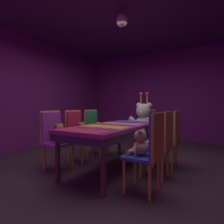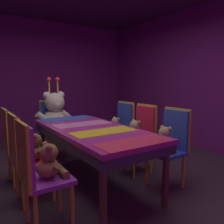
{
  "view_description": "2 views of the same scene",
  "coord_description": "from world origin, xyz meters",
  "px_view_note": "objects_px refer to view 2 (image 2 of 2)",
  "views": [
    {
      "loc": [
        1.53,
        -2.64,
        1.06
      ],
      "look_at": [
        -0.04,
        0.01,
        0.96
      ],
      "focal_mm": 28.83,
      "sensor_mm": 36.0,
      "label": 1
    },
    {
      "loc": [
        -1.33,
        -2.49,
        1.32
      ],
      "look_at": [
        0.16,
        -0.21,
        0.95
      ],
      "focal_mm": 36.34,
      "sensor_mm": 36.0,
      "label": 2
    }
  ],
  "objects_px": {
    "teddy_left_0": "(50,163)",
    "throne_chair": "(52,121)",
    "banquet_table": "(92,135)",
    "teddy_left_2": "(24,139)",
    "chair_left_0": "(33,166)",
    "king_teddy_bear": "(55,114)",
    "chair_left_1": "(22,150)",
    "teddy_left_1": "(36,148)",
    "teddy_right_1": "(135,132)",
    "chair_right_0": "(172,139)",
    "teddy_right_2": "(115,127)",
    "chair_right_2": "(122,125)",
    "teddy_right_0": "(164,141)",
    "chair_left_2": "(13,139)",
    "chair_right_1": "(143,131)"
  },
  "relations": [
    {
      "from": "chair_left_2",
      "to": "chair_right_1",
      "type": "xyz_separation_m",
      "value": [
        1.68,
        -0.56,
        0.0
      ]
    },
    {
      "from": "teddy_left_2",
      "to": "chair_left_0",
      "type": "bearing_deg",
      "value": -98.49
    },
    {
      "from": "teddy_right_2",
      "to": "teddy_right_1",
      "type": "bearing_deg",
      "value": 87.85
    },
    {
      "from": "chair_left_1",
      "to": "teddy_left_1",
      "type": "distance_m",
      "value": 0.15
    },
    {
      "from": "chair_left_1",
      "to": "throne_chair",
      "type": "relative_size",
      "value": 1.0
    },
    {
      "from": "chair_left_1",
      "to": "chair_right_2",
      "type": "xyz_separation_m",
      "value": [
        1.71,
        0.53,
        0.0
      ]
    },
    {
      "from": "banquet_table",
      "to": "chair_right_2",
      "type": "height_order",
      "value": "chair_right_2"
    },
    {
      "from": "king_teddy_bear",
      "to": "teddy_left_1",
      "type": "bearing_deg",
      "value": -27.38
    },
    {
      "from": "chair_left_1",
      "to": "teddy_right_0",
      "type": "bearing_deg",
      "value": -20.01
    },
    {
      "from": "chair_left_2",
      "to": "teddy_right_0",
      "type": "xyz_separation_m",
      "value": [
        1.55,
        -1.12,
        -0.0
      ]
    },
    {
      "from": "throne_chair",
      "to": "chair_left_0",
      "type": "bearing_deg",
      "value": -22.66
    },
    {
      "from": "chair_left_0",
      "to": "chair_right_2",
      "type": "distance_m",
      "value": 2.03
    },
    {
      "from": "teddy_left_1",
      "to": "king_teddy_bear",
      "type": "relative_size",
      "value": 0.34
    },
    {
      "from": "chair_left_0",
      "to": "teddy_right_1",
      "type": "height_order",
      "value": "chair_left_0"
    },
    {
      "from": "banquet_table",
      "to": "chair_right_0",
      "type": "xyz_separation_m",
      "value": [
        0.85,
        -0.56,
        -0.06
      ]
    },
    {
      "from": "teddy_left_0",
      "to": "king_teddy_bear",
      "type": "height_order",
      "value": "king_teddy_bear"
    },
    {
      "from": "chair_right_0",
      "to": "teddy_right_2",
      "type": "distance_m",
      "value": 1.1
    },
    {
      "from": "chair_right_2",
      "to": "throne_chair",
      "type": "xyz_separation_m",
      "value": [
        -0.85,
        1.02,
        0.0
      ]
    },
    {
      "from": "teddy_right_1",
      "to": "teddy_left_1",
      "type": "bearing_deg",
      "value": -0.27
    },
    {
      "from": "teddy_right_2",
      "to": "throne_chair",
      "type": "xyz_separation_m",
      "value": [
        -0.71,
        1.02,
        0.02
      ]
    },
    {
      "from": "teddy_right_2",
      "to": "chair_left_0",
      "type": "bearing_deg",
      "value": 34.14
    },
    {
      "from": "banquet_table",
      "to": "teddy_left_1",
      "type": "xyz_separation_m",
      "value": [
        -0.71,
        0.0,
        -0.06
      ]
    },
    {
      "from": "king_teddy_bear",
      "to": "teddy_right_0",
      "type": "bearing_deg",
      "value": 19.89
    },
    {
      "from": "chair_right_0",
      "to": "teddy_left_0",
      "type": "bearing_deg",
      "value": -0.8
    },
    {
      "from": "throne_chair",
      "to": "teddy_right_0",
      "type": "bearing_deg",
      "value": 18.38
    },
    {
      "from": "teddy_left_1",
      "to": "chair_left_2",
      "type": "xyz_separation_m",
      "value": [
        -0.14,
        0.56,
        0.01
      ]
    },
    {
      "from": "teddy_left_0",
      "to": "teddy_left_1",
      "type": "relative_size",
      "value": 1.05
    },
    {
      "from": "teddy_left_2",
      "to": "chair_right_1",
      "type": "xyz_separation_m",
      "value": [
        1.54,
        -0.56,
        0.03
      ]
    },
    {
      "from": "chair_right_0",
      "to": "chair_right_2",
      "type": "bearing_deg",
      "value": -90.2
    },
    {
      "from": "banquet_table",
      "to": "teddy_right_2",
      "type": "xyz_separation_m",
      "value": [
        0.71,
        0.53,
        -0.07
      ]
    },
    {
      "from": "teddy_right_1",
      "to": "teddy_left_0",
      "type": "bearing_deg",
      "value": 20.86
    },
    {
      "from": "banquet_table",
      "to": "teddy_left_2",
      "type": "distance_m",
      "value": 0.9
    },
    {
      "from": "teddy_left_2",
      "to": "chair_right_0",
      "type": "height_order",
      "value": "chair_right_0"
    },
    {
      "from": "chair_left_1",
      "to": "throne_chair",
      "type": "distance_m",
      "value": 1.76
    },
    {
      "from": "teddy_left_2",
      "to": "teddy_right_1",
      "type": "height_order",
      "value": "teddy_right_1"
    },
    {
      "from": "chair_left_1",
      "to": "throne_chair",
      "type": "xyz_separation_m",
      "value": [
        0.85,
        1.54,
        0.0
      ]
    },
    {
      "from": "chair_left_0",
      "to": "chair_right_2",
      "type": "relative_size",
      "value": 1.0
    },
    {
      "from": "banquet_table",
      "to": "teddy_right_0",
      "type": "relative_size",
      "value": 5.99
    },
    {
      "from": "teddy_left_0",
      "to": "teddy_right_2",
      "type": "bearing_deg",
      "value": 36.78
    },
    {
      "from": "chair_left_1",
      "to": "teddy_left_0",
      "type": "bearing_deg",
      "value": -76.56
    },
    {
      "from": "chair_left_0",
      "to": "chair_right_1",
      "type": "bearing_deg",
      "value": 17.52
    },
    {
      "from": "chair_left_1",
      "to": "king_teddy_bear",
      "type": "xyz_separation_m",
      "value": [
        0.85,
        1.37,
        0.16
      ]
    },
    {
      "from": "banquet_table",
      "to": "teddy_left_2",
      "type": "xyz_separation_m",
      "value": [
        -0.71,
        0.56,
        -0.08
      ]
    },
    {
      "from": "teddy_left_2",
      "to": "teddy_right_0",
      "type": "bearing_deg",
      "value": -38.57
    },
    {
      "from": "teddy_left_0",
      "to": "throne_chair",
      "type": "relative_size",
      "value": 0.34
    },
    {
      "from": "chair_left_1",
      "to": "chair_right_1",
      "type": "height_order",
      "value": "same"
    },
    {
      "from": "teddy_left_0",
      "to": "teddy_right_2",
      "type": "relative_size",
      "value": 1.13
    },
    {
      "from": "teddy_left_0",
      "to": "chair_left_2",
      "type": "height_order",
      "value": "chair_left_2"
    },
    {
      "from": "teddy_left_1",
      "to": "king_teddy_bear",
      "type": "distance_m",
      "value": 1.55
    },
    {
      "from": "banquet_table",
      "to": "chair_right_0",
      "type": "height_order",
      "value": "chair_right_0"
    }
  ]
}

